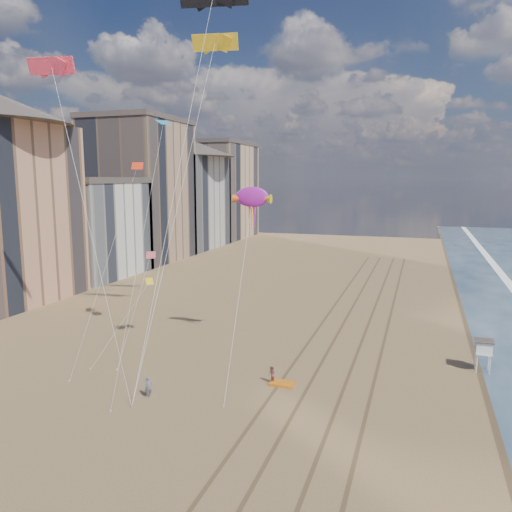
# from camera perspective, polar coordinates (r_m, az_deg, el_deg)

# --- Properties ---
(wet_sand) EXTENTS (260.00, 260.00, 0.00)m
(wet_sand) POSITION_cam_1_polar(r_m,az_deg,el_deg) (61.46, 27.00, -7.98)
(wet_sand) COLOR #42301E
(wet_sand) RESTS_ON ground
(tracks) EXTENTS (7.68, 120.00, 0.01)m
(tracks) POSITION_cam_1_polar(r_m,az_deg,el_deg) (51.60, 10.05, -10.25)
(tracks) COLOR brown
(tracks) RESTS_ON ground
(buildings) EXTENTS (34.72, 131.35, 29.00)m
(buildings) POSITION_cam_1_polar(r_m,az_deg,el_deg) (100.42, -14.92, 6.71)
(buildings) COLOR #C6B284
(buildings) RESTS_ON ground
(lifeguard_stand) EXTENTS (1.58, 1.58, 2.85)m
(lifeguard_stand) POSITION_cam_1_polar(r_m,az_deg,el_deg) (48.50, 24.58, -9.47)
(lifeguard_stand) COLOR white
(lifeguard_stand) RESTS_ON ground
(grounded_kite) EXTENTS (1.99, 1.27, 0.23)m
(grounded_kite) POSITION_cam_1_polar(r_m,az_deg,el_deg) (42.32, 3.02, -14.35)
(grounded_kite) COLOR orange
(grounded_kite) RESTS_ON ground
(show_kite) EXTENTS (3.82, 6.73, 19.08)m
(show_kite) POSITION_cam_1_polar(r_m,az_deg,el_deg) (47.43, -0.44, 6.71)
(show_kite) COLOR #B11BA9
(show_kite) RESTS_ON ground
(kite_flyer_a) EXTENTS (0.72, 0.63, 1.67)m
(kite_flyer_a) POSITION_cam_1_polar(r_m,az_deg,el_deg) (40.67, -12.19, -14.43)
(kite_flyer_a) COLOR slate
(kite_flyer_a) RESTS_ON ground
(kite_flyer_b) EXTENTS (0.91, 0.93, 1.52)m
(kite_flyer_b) POSITION_cam_1_polar(r_m,az_deg,el_deg) (42.28, 1.80, -13.42)
(kite_flyer_b) COLOR #95544B
(kite_flyer_b) RESTS_ON ground
(parafoils) EXTENTS (17.96, 15.07, 8.35)m
(parafoils) POSITION_cam_1_polar(r_m,az_deg,el_deg) (51.58, -8.60, 24.68)
(parafoils) COLOR black
(parafoils) RESTS_ON ground
(small_kites) EXTENTS (6.57, 6.05, 16.00)m
(small_kites) POSITION_cam_1_polar(r_m,az_deg,el_deg) (49.09, -12.03, 7.27)
(small_kites) COLOR #CC4F54
(small_kites) RESTS_ON ground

